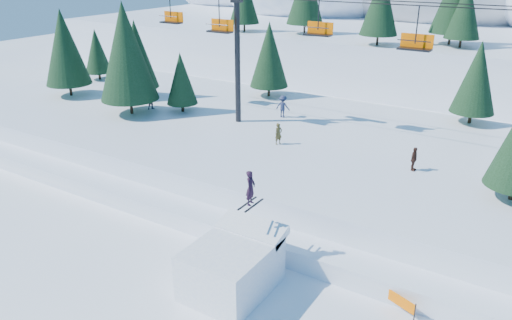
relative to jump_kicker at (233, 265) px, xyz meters
The scene contains 9 objects.
ground 2.84m from the jump_kicker, 118.78° to the right, with size 160.00×160.00×0.00m, color white.
mid_shelf 15.84m from the jump_kicker, 94.40° to the left, with size 70.00×22.00×2.50m, color white.
berm 5.96m from the jump_kicker, 101.84° to the left, with size 70.00×6.00×1.10m, color white.
jump_kicker is the anchor object (origin of this frame).
chairlift 17.76m from the jump_kicker, 88.20° to the left, with size 46.00×3.21×10.28m.
conifer_stand 17.48m from the jump_kicker, 91.11° to the left, with size 62.48×17.41×9.30m.
distant_skiers 17.53m from the jump_kicker, 104.23° to the left, with size 35.63×8.68×1.85m.
banner_near 7.42m from the jump_kicker, 22.18° to the left, with size 2.67×1.08×0.90m.
banner_far 10.15m from the jump_kicker, 25.56° to the left, with size 2.71×0.96×0.90m.
Camera 1 is at (12.81, -14.30, 14.96)m, focal length 35.00 mm.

